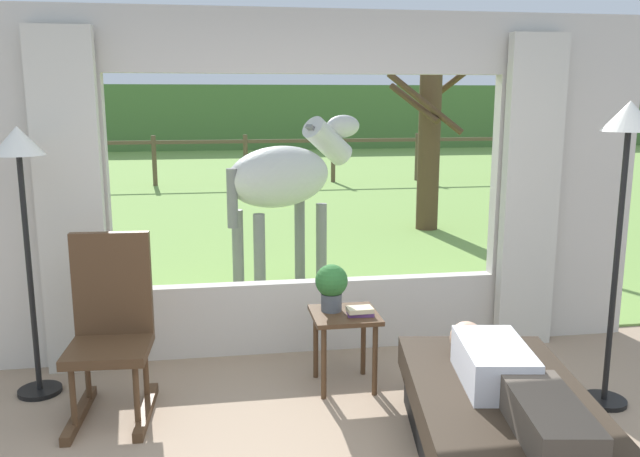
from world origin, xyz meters
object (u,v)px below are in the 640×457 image
object	(u,v)px
recliner_sofa	(502,430)
book_stack	(360,311)
pasture_tree	(429,140)
side_table	(345,326)
floor_lamp_left	(21,181)
reclining_person	(510,380)
rocking_chair	(111,327)
floor_lamp_right	(625,163)
potted_plant	(331,285)
horse	(286,177)

from	to	relation	value
recliner_sofa	book_stack	bearing A→B (deg)	125.50
book_stack	pasture_tree	xyz separation A→B (m)	(2.16, 5.14, 0.78)
side_table	floor_lamp_left	world-z (taller)	floor_lamp_left
reclining_person	pasture_tree	distance (m)	6.52
rocking_chair	floor_lamp_right	xyz separation A→B (m)	(3.09, -0.41, 1.00)
recliner_sofa	potted_plant	bearing A→B (deg)	129.54
recliner_sofa	potted_plant	world-z (taller)	potted_plant
potted_plant	rocking_chair	bearing A→B (deg)	-172.90
floor_lamp_right	pasture_tree	world-z (taller)	pasture_tree
recliner_sofa	reclining_person	distance (m)	0.31
rocking_chair	book_stack	world-z (taller)	rocking_chair
pasture_tree	potted_plant	bearing A→B (deg)	-114.97
horse	pasture_tree	bearing A→B (deg)	102.09
potted_plant	horse	size ratio (longest dim) A/B	0.18
recliner_sofa	potted_plant	size ratio (longest dim) A/B	5.70
floor_lamp_left	floor_lamp_right	world-z (taller)	floor_lamp_right
rocking_chair	book_stack	xyz separation A→B (m)	(1.58, 0.05, 0.00)
reclining_person	horse	bearing A→B (deg)	111.18
floor_lamp_left	horse	world-z (taller)	floor_lamp_left
reclining_person	potted_plant	size ratio (longest dim) A/B	4.49
recliner_sofa	rocking_chair	world-z (taller)	rocking_chair
potted_plant	floor_lamp_left	bearing A→B (deg)	175.44
floor_lamp_right	pasture_tree	distance (m)	5.64
recliner_sofa	book_stack	xyz separation A→B (m)	(-0.53, 1.07, 0.33)
pasture_tree	horse	bearing A→B (deg)	-131.08
rocking_chair	pasture_tree	bearing A→B (deg)	57.09
rocking_chair	floor_lamp_left	size ratio (longest dim) A/B	0.64
side_table	reclining_person	bearing A→B (deg)	-62.43
book_stack	side_table	bearing A→B (deg)	144.58
book_stack	floor_lamp_right	xyz separation A→B (m)	(1.51, -0.46, 1.00)
recliner_sofa	horse	bearing A→B (deg)	111.35
rocking_chair	book_stack	bearing A→B (deg)	4.76
rocking_chair	horse	distance (m)	2.87
recliner_sofa	horse	distance (m)	3.67
side_table	potted_plant	size ratio (longest dim) A/B	1.63
reclining_person	floor_lamp_right	distance (m)	1.57
reclining_person	side_table	world-z (taller)	reclining_person
potted_plant	floor_lamp_left	xyz separation A→B (m)	(-1.94, 0.16, 0.72)
side_table	pasture_tree	xyz separation A→B (m)	(2.25, 5.07, 0.90)
rocking_chair	reclining_person	bearing A→B (deg)	-24.02
side_table	pasture_tree	world-z (taller)	pasture_tree
rocking_chair	floor_lamp_left	bearing A→B (deg)	151.31
horse	pasture_tree	size ratio (longest dim) A/B	0.70
recliner_sofa	reclining_person	xyz separation A→B (m)	(0.00, -0.05, 0.30)
horse	pasture_tree	world-z (taller)	pasture_tree
side_table	book_stack	bearing A→B (deg)	-35.42
recliner_sofa	side_table	distance (m)	1.31
recliner_sofa	rocking_chair	distance (m)	2.36
book_stack	floor_lamp_left	xyz separation A→B (m)	(-2.11, 0.28, 0.87)
recliner_sofa	pasture_tree	distance (m)	6.51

